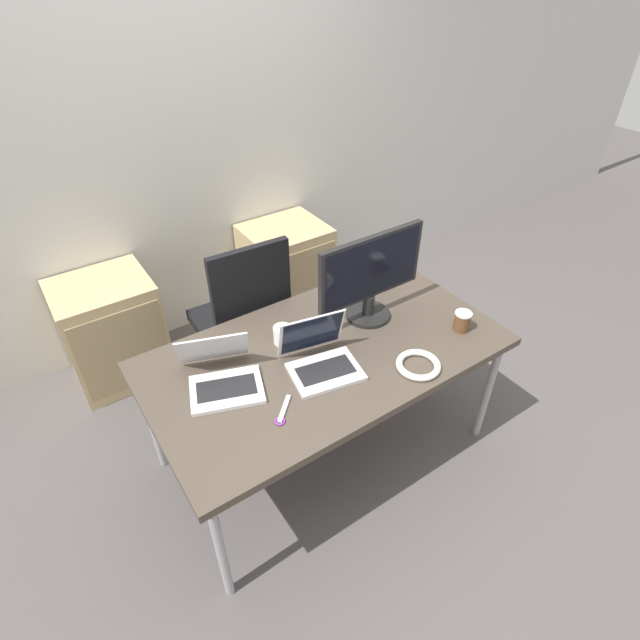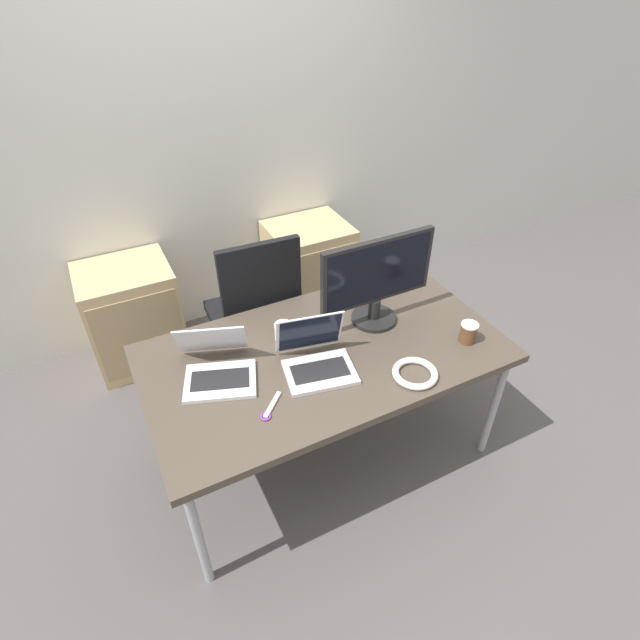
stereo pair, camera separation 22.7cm
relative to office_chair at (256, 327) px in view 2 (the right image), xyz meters
The scene contains 13 objects.
ground_plane 0.82m from the office_chair, 82.82° to the right, with size 14.00×14.00×0.00m, color #514C4C.
wall_back 1.21m from the office_chair, 83.36° to the left, with size 10.00×0.05×2.60m.
desk 0.79m from the office_chair, 82.82° to the right, with size 1.67×0.92×0.72m.
office_chair is the anchor object (origin of this frame).
cabinet_left 0.82m from the office_chair, 141.33° to the left, with size 0.55×0.48×0.68m.
cabinet_right 0.79m from the office_chair, 40.16° to the left, with size 0.55×0.48×0.68m.
laptop_left 0.86m from the office_chair, 121.55° to the right, with size 0.37×0.42×0.22m.
laptop_right 0.89m from the office_chair, 89.36° to the right, with size 0.35×0.34×0.24m.
monitor 0.95m from the office_chair, 55.95° to the right, with size 0.59×0.23×0.46m.
coffee_cup_white 0.68m from the office_chair, 94.47° to the right, with size 0.09×0.09×0.09m.
coffee_cup_brown 1.27m from the office_chair, 52.92° to the right, with size 0.08×0.08×0.10m.
cable_coil 1.17m from the office_chair, 70.69° to the right, with size 0.20×0.20×0.03m.
scissors 1.04m from the office_chair, 106.21° to the right, with size 0.14×0.14×0.01m.
Camera 2 is at (-0.82, -1.56, 2.25)m, focal length 28.00 mm.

